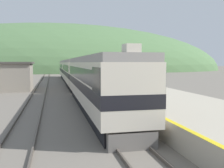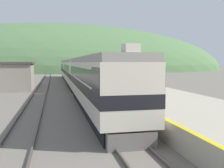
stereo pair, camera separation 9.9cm
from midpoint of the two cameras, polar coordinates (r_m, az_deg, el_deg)
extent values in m
cube|color=#4C443D|center=(60.69, -10.44, 1.19)|extent=(0.08, 180.00, 0.16)
cube|color=#4C443D|center=(60.77, -9.09, 1.21)|extent=(0.08, 180.00, 0.16)
cube|color=#4C443D|center=(60.68, -15.03, 1.11)|extent=(0.08, 180.00, 0.16)
cube|color=#4C443D|center=(60.65, -13.68, 1.13)|extent=(0.08, 180.00, 0.16)
cube|color=#B2A893|center=(41.51, -1.16, 0.31)|extent=(6.76, 140.00, 1.09)
cube|color=yellow|center=(40.93, -5.64, 1.00)|extent=(0.24, 140.00, 0.01)
ellipsoid|color=#517547|center=(119.78, -11.29, 2.84)|extent=(153.56, 69.10, 41.17)
cube|color=gray|center=(37.39, -22.84, 1.36)|extent=(7.40, 5.29, 3.57)
cube|color=#47423D|center=(37.34, -22.93, 4.28)|extent=(7.90, 5.79, 0.24)
cube|color=black|center=(20.69, -3.70, -4.49)|extent=(2.30, 18.61, 0.85)
cube|color=beige|center=(20.47, -3.72, 0.70)|extent=(2.81, 19.80, 2.90)
cube|color=black|center=(20.49, -3.72, 0.05)|extent=(2.84, 19.82, 0.64)
cube|color=black|center=(20.44, -3.73, 2.48)|extent=(2.83, 18.61, 0.87)
cube|color=gray|center=(20.42, -3.75, 5.32)|extent=(2.64, 19.80, 0.40)
cube|color=black|center=(11.87, 2.99, 0.88)|extent=(2.85, 2.20, 1.16)
cube|color=beige|center=(11.21, 3.97, 7.76)|extent=(0.64, 0.80, 0.36)
cube|color=slate|center=(11.45, 4.23, -12.30)|extent=(2.19, 0.40, 0.77)
cube|color=black|center=(40.74, -8.24, 0.01)|extent=(2.30, 17.89, 0.85)
cube|color=beige|center=(40.63, -8.27, 2.65)|extent=(2.81, 19.03, 2.90)
cube|color=black|center=(40.64, -8.27, 2.32)|extent=(2.84, 19.05, 0.64)
cube|color=black|center=(40.62, -8.28, 3.55)|extent=(2.83, 17.89, 0.87)
cube|color=gray|center=(40.61, -8.30, 4.98)|extent=(2.64, 19.03, 0.40)
cube|color=black|center=(60.59, -9.76, 1.52)|extent=(2.30, 17.89, 0.85)
cube|color=beige|center=(60.51, -9.78, 3.29)|extent=(2.81, 19.03, 2.90)
cube|color=black|center=(60.52, -9.78, 3.07)|extent=(2.84, 19.05, 0.64)
cube|color=black|center=(60.50, -9.79, 3.90)|extent=(2.83, 17.89, 0.87)
cube|color=gray|center=(60.50, -9.81, 4.85)|extent=(2.64, 19.03, 0.40)
camera|label=1|loc=(0.05, -90.18, -0.01)|focal=42.00mm
camera|label=2|loc=(0.05, 89.82, 0.01)|focal=42.00mm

